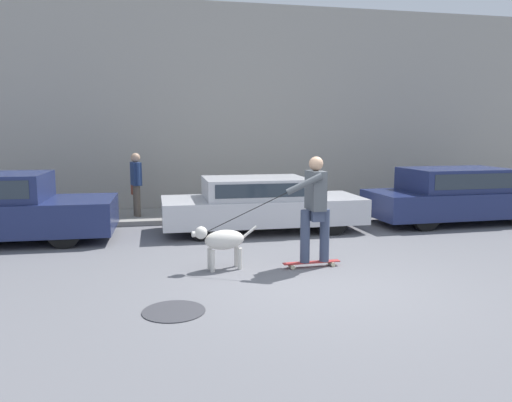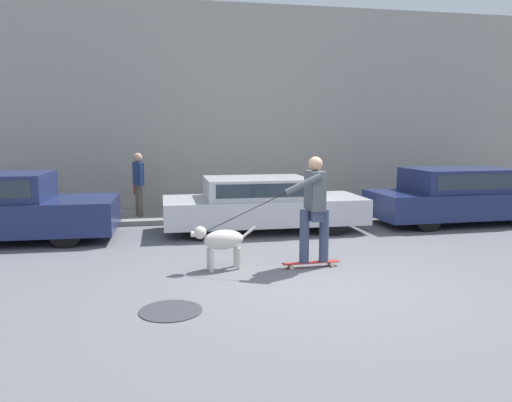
{
  "view_description": "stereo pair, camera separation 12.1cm",
  "coord_description": "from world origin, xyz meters",
  "px_view_note": "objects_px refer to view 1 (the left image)",
  "views": [
    {
      "loc": [
        -2.3,
        -6.6,
        2.18
      ],
      "look_at": [
        -0.49,
        1.88,
        0.95
      ],
      "focal_mm": 35.0,
      "sensor_mm": 36.0,
      "label": 1
    },
    {
      "loc": [
        -2.18,
        -6.63,
        2.18
      ],
      "look_at": [
        -0.49,
        1.88,
        0.95
      ],
      "focal_mm": 35.0,
      "sensor_mm": 36.0,
      "label": 2
    }
  ],
  "objects_px": {
    "pedestrian_with_bag": "(136,181)",
    "dog": "(222,241)",
    "parked_car_2": "(460,196)",
    "parked_car_1": "(261,204)",
    "skateboarder": "(315,205)"
  },
  "relations": [
    {
      "from": "dog",
      "to": "pedestrian_with_bag",
      "type": "bearing_deg",
      "value": -82.08
    },
    {
      "from": "parked_car_1",
      "to": "pedestrian_with_bag",
      "type": "height_order",
      "value": "pedestrian_with_bag"
    },
    {
      "from": "parked_car_2",
      "to": "dog",
      "type": "distance_m",
      "value": 6.75
    },
    {
      "from": "parked_car_2",
      "to": "skateboarder",
      "type": "xyz_separation_m",
      "value": [
        -4.65,
        -3.02,
        0.38
      ]
    },
    {
      "from": "parked_car_2",
      "to": "dog",
      "type": "bearing_deg",
      "value": -156.03
    },
    {
      "from": "skateboarder",
      "to": "pedestrian_with_bag",
      "type": "xyz_separation_m",
      "value": [
        -2.87,
        4.86,
        -0.05
      ]
    },
    {
      "from": "parked_car_1",
      "to": "skateboarder",
      "type": "height_order",
      "value": "skateboarder"
    },
    {
      "from": "parked_car_1",
      "to": "dog",
      "type": "distance_m",
      "value": 3.13
    },
    {
      "from": "parked_car_1",
      "to": "pedestrian_with_bag",
      "type": "xyz_separation_m",
      "value": [
        -2.67,
        1.84,
        0.38
      ]
    },
    {
      "from": "pedestrian_with_bag",
      "to": "dog",
      "type": "bearing_deg",
      "value": -88.23
    },
    {
      "from": "dog",
      "to": "skateboarder",
      "type": "height_order",
      "value": "skateboarder"
    },
    {
      "from": "parked_car_2",
      "to": "parked_car_1",
      "type": "bearing_deg",
      "value": 178.84
    },
    {
      "from": "skateboarder",
      "to": "pedestrian_with_bag",
      "type": "bearing_deg",
      "value": -61.15
    },
    {
      "from": "parked_car_2",
      "to": "skateboarder",
      "type": "bearing_deg",
      "value": -148.12
    },
    {
      "from": "parked_car_1",
      "to": "parked_car_2",
      "type": "relative_size",
      "value": 0.96
    }
  ]
}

